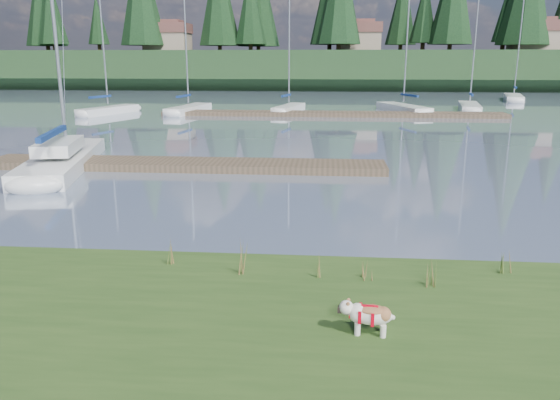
{
  "coord_description": "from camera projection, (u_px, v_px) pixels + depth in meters",
  "views": [
    {
      "loc": [
        1.67,
        -12.11,
        4.3
      ],
      "look_at": [
        0.67,
        -0.5,
        1.26
      ],
      "focal_mm": 35.0,
      "sensor_mm": 36.0,
      "label": 1
    }
  ],
  "objects": [
    {
      "name": "conifer_5",
      "position": [
        425.0,
        10.0,
        76.39
      ],
      "size": [
        3.96,
        3.96,
        10.35
      ],
      "color": "#382619",
      "rests_on": "ridge"
    },
    {
      "name": "weed_0",
      "position": [
        241.0,
        259.0,
        10.25
      ],
      "size": [
        0.17,
        0.14,
        0.7
      ],
      "color": "#475B23",
      "rests_on": "bank"
    },
    {
      "name": "ground",
      "position": [
        305.0,
        116.0,
        41.82
      ],
      "size": [
        200.0,
        200.0,
        0.0
      ],
      "primitive_type": "plane",
      "color": "gray",
      "rests_on": "ground"
    },
    {
      "name": "bank",
      "position": [
        193.0,
        386.0,
        7.07
      ],
      "size": [
        60.0,
        9.0,
        0.35
      ],
      "primitive_type": "cube",
      "color": "#2E491B",
      "rests_on": "ground"
    },
    {
      "name": "sailboat_bg_2",
      "position": [
        291.0,
        108.0,
        44.86
      ],
      "size": [
        2.59,
        6.57,
        9.86
      ],
      "rotation": [
        0.0,
        0.0,
        1.36
      ],
      "color": "silver",
      "rests_on": "ground"
    },
    {
      "name": "ridge",
      "position": [
        317.0,
        70.0,
        82.64
      ],
      "size": [
        200.0,
        20.0,
        5.0
      ],
      "primitive_type": "cube",
      "color": "black",
      "rests_on": "ground"
    },
    {
      "name": "weed_3",
      "position": [
        171.0,
        253.0,
        10.71
      ],
      "size": [
        0.17,
        0.14,
        0.54
      ],
      "color": "#475B23",
      "rests_on": "bank"
    },
    {
      "name": "bulldog",
      "position": [
        369.0,
        314.0,
        8.01
      ],
      "size": [
        0.82,
        0.39,
        0.49
      ],
      "rotation": [
        0.0,
        0.0,
        3.05
      ],
      "color": "silver",
      "rests_on": "bank"
    },
    {
      "name": "conifer_3",
      "position": [
        250.0,
        6.0,
        80.17
      ],
      "size": [
        4.84,
        4.84,
        12.25
      ],
      "color": "#382619",
      "rests_on": "ridge"
    },
    {
      "name": "sailboat_bg_4",
      "position": [
        469.0,
        106.0,
        46.41
      ],
      "size": [
        2.79,
        7.73,
        11.23
      ],
      "rotation": [
        0.0,
        0.0,
        1.4
      ],
      "color": "silver",
      "rests_on": "ground"
    },
    {
      "name": "sailboat_bg_0",
      "position": [
        113.0,
        109.0,
        43.41
      ],
      "size": [
        3.45,
        6.7,
        9.79
      ],
      "rotation": [
        0.0,
        0.0,
        1.23
      ],
      "color": "silver",
      "rests_on": "ground"
    },
    {
      "name": "house_0",
      "position": [
        168.0,
        37.0,
        80.36
      ],
      "size": [
        6.3,
        5.3,
        4.65
      ],
      "color": "gray",
      "rests_on": "ridge"
    },
    {
      "name": "dock_near",
      "position": [
        185.0,
        165.0,
        21.87
      ],
      "size": [
        16.0,
        2.0,
        0.3
      ],
      "primitive_type": "cube",
      "color": "#4C3D2C",
      "rests_on": "ground"
    },
    {
      "name": "sailboat_main",
      "position": [
        67.0,
        154.0,
        22.6
      ],
      "size": [
        4.12,
        9.84,
        13.82
      ],
      "rotation": [
        0.0,
        0.0,
        1.81
      ],
      "color": "silver",
      "rests_on": "ground"
    },
    {
      "name": "mud_lip",
      "position": [
        244.0,
        268.0,
        11.34
      ],
      "size": [
        60.0,
        0.5,
        0.14
      ],
      "primitive_type": "cube",
      "color": "#33281C",
      "rests_on": "ground"
    },
    {
      "name": "weed_4",
      "position": [
        368.0,
        270.0,
        10.02
      ],
      "size": [
        0.17,
        0.14,
        0.4
      ],
      "color": "#475B23",
      "rests_on": "bank"
    },
    {
      "name": "weed_5",
      "position": [
        507.0,
        260.0,
        10.28
      ],
      "size": [
        0.17,
        0.14,
        0.6
      ],
      "color": "#475B23",
      "rests_on": "bank"
    },
    {
      "name": "sailboat_bg_5",
      "position": [
        513.0,
        97.0,
        57.15
      ],
      "size": [
        3.53,
        8.24,
        11.56
      ],
      "rotation": [
        0.0,
        0.0,
        1.32
      ],
      "color": "silver",
      "rests_on": "ground"
    },
    {
      "name": "weed_1",
      "position": [
        322.0,
        266.0,
        10.14
      ],
      "size": [
        0.17,
        0.14,
        0.49
      ],
      "color": "#475B23",
      "rests_on": "bank"
    },
    {
      "name": "house_2",
      "position": [
        535.0,
        35.0,
        75.07
      ],
      "size": [
        6.3,
        5.3,
        4.65
      ],
      "color": "gray",
      "rests_on": "ridge"
    },
    {
      "name": "weed_2",
      "position": [
        432.0,
        274.0,
        9.69
      ],
      "size": [
        0.17,
        0.14,
        0.55
      ],
      "color": "#475B23",
      "rests_on": "bank"
    },
    {
      "name": "house_1",
      "position": [
        359.0,
        36.0,
        78.99
      ],
      "size": [
        6.3,
        5.3,
        4.65
      ],
      "color": "gray",
      "rests_on": "ridge"
    },
    {
      "name": "dock_far",
      "position": [
        332.0,
        114.0,
        41.62
      ],
      "size": [
        26.0,
        2.2,
        0.3
      ],
      "primitive_type": "cube",
      "color": "#4C3D2C",
      "rests_on": "ground"
    },
    {
      "name": "sailboat_bg_3",
      "position": [
        399.0,
        107.0,
        45.38
      ],
      "size": [
        4.12,
        8.08,
        11.77
      ],
      "rotation": [
        0.0,
        0.0,
        1.91
      ],
      "color": "silver",
      "rests_on": "ground"
    },
    {
      "name": "conifer_1",
      "position": [
        51.0,
        10.0,
        81.81
      ],
      "size": [
        4.4,
        4.4,
        11.3
      ],
      "color": "#382619",
      "rests_on": "ridge"
    },
    {
      "name": "sailboat_bg_1",
      "position": [
        192.0,
        108.0,
        44.47
      ],
      "size": [
        2.58,
        7.42,
        10.95
      ],
      "rotation": [
        0.0,
        0.0,
        1.41
      ],
      "color": "silver",
      "rests_on": "ground"
    }
  ]
}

